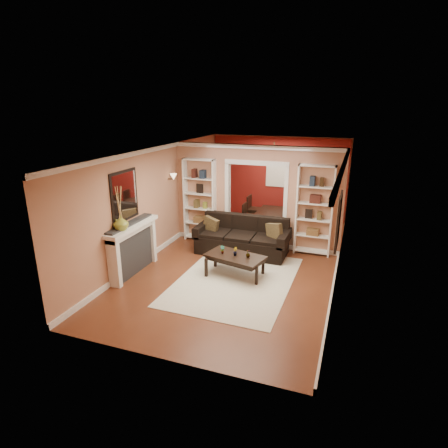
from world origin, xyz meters
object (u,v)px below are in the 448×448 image
at_px(bookshelf_left, 200,200).
at_px(fireplace, 134,249).
at_px(coffee_table, 235,265).
at_px(bookshelf_right, 314,211).
at_px(dining_table, 271,220).
at_px(sofa, 242,236).

bearing_deg(bookshelf_left, fireplace, -102.05).
xyz_separation_m(coffee_table, fireplace, (-2.18, -0.63, 0.34)).
bearing_deg(fireplace, coffee_table, 16.22).
xyz_separation_m(bookshelf_left, fireplace, (-0.54, -2.53, -0.57)).
height_order(bookshelf_right, fireplace, bookshelf_right).
distance_m(coffee_table, bookshelf_right, 2.56).
distance_m(bookshelf_left, fireplace, 2.65).
xyz_separation_m(bookshelf_right, dining_table, (-1.44, 1.66, -0.88)).
height_order(bookshelf_left, fireplace, bookshelf_left).
distance_m(sofa, fireplace, 2.75).
distance_m(sofa, coffee_table, 1.36).
xyz_separation_m(coffee_table, dining_table, (0.02, 3.56, 0.02)).
bearing_deg(bookshelf_left, bookshelf_right, 0.00).
bearing_deg(bookshelf_right, fireplace, -145.20).
bearing_deg(bookshelf_right, sofa, -161.18).
distance_m(bookshelf_right, dining_table, 2.37).
relative_size(bookshelf_right, dining_table, 1.52).
height_order(coffee_table, dining_table, dining_table).
bearing_deg(bookshelf_left, dining_table, 45.05).
bearing_deg(sofa, fireplace, -134.83).
xyz_separation_m(sofa, bookshelf_left, (-1.40, 0.58, 0.68)).
relative_size(sofa, bookshelf_right, 1.03).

